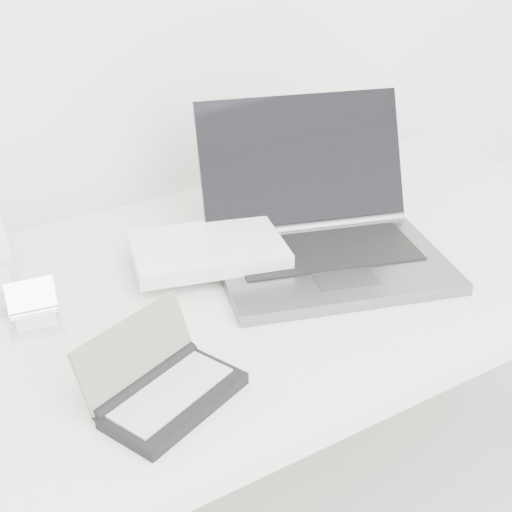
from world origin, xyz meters
TOP-DOWN VIEW (x-y plane):
  - desk at (0.00, 1.55)m, footprint 1.60×0.80m
  - laptop_large at (0.08, 1.56)m, footprint 0.61×0.50m
  - pda_silver at (-0.39, 1.60)m, footprint 0.09×0.10m
  - palmtop_charcoal at (-0.30, 1.32)m, footprint 0.23×0.20m

SIDE VIEW (x-z plane):
  - desk at x=0.00m, z-range 0.32..1.05m
  - pda_silver at x=-0.39m, z-range 0.71..0.77m
  - palmtop_charcoal at x=-0.30m, z-range 0.70..0.80m
  - laptop_large at x=0.08m, z-range 0.64..0.90m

